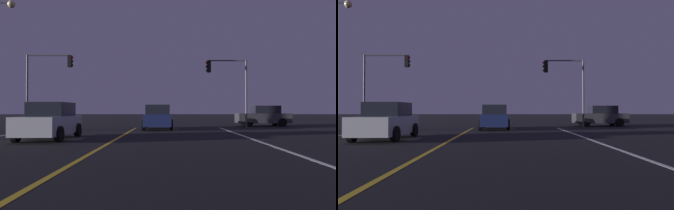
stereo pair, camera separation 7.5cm
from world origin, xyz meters
TOP-DOWN VIEW (x-y plane):
  - lane_edge_right at (6.30, 9.01)m, footprint 0.16×30.03m
  - lane_center_divider at (0.00, 9.01)m, footprint 0.16×30.03m
  - car_ahead_far at (1.70, 22.40)m, footprint 2.02×4.30m
  - car_crossing_side at (10.36, 26.89)m, footprint 4.30×2.02m
  - car_oncoming at (-3.01, 14.97)m, footprint 2.02×4.30m
  - traffic_light_near_right at (6.84, 24.53)m, footprint 3.17×0.36m
  - traffic_light_near_left at (-6.68, 24.53)m, footprint 3.59×0.36m

SIDE VIEW (x-z plane):
  - lane_edge_right at x=6.30m, z-range 0.00..0.01m
  - lane_center_divider at x=0.00m, z-range 0.00..0.01m
  - car_ahead_far at x=1.70m, z-range -0.03..1.67m
  - car_crossing_side at x=10.36m, z-range -0.03..1.67m
  - car_oncoming at x=-3.01m, z-range -0.03..1.67m
  - traffic_light_near_right at x=6.84m, z-range 1.27..6.44m
  - traffic_light_near_left at x=-6.68m, z-range 1.37..6.94m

